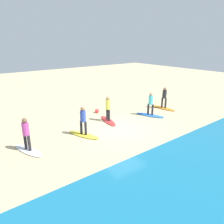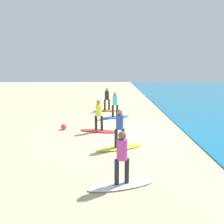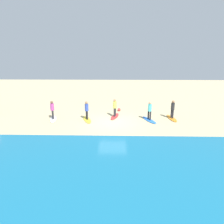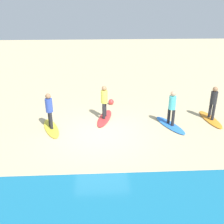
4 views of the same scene
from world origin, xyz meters
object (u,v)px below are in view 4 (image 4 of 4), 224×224
(surfer_red, at_px, (104,100))
(beach_ball, at_px, (111,102))
(surfer_orange, at_px, (213,101))
(surfer_blue, at_px, (172,106))
(surfboard_orange, at_px, (210,119))
(surfboard_yellow, at_px, (51,128))
(surfer_yellow, at_px, (49,108))
(surfboard_blue, at_px, (170,125))
(surfboard_red, at_px, (104,118))

(surfer_red, height_order, beach_ball, surfer_red)
(surfer_orange, distance_m, surfer_blue, 2.23)
(surfboard_orange, xyz_separation_m, beach_ball, (4.82, -2.36, 0.11))
(surfboard_yellow, xyz_separation_m, surfer_yellow, (0.00, 0.00, 0.99))
(surfboard_blue, distance_m, surfer_red, 3.37)
(surfboard_red, height_order, beach_ball, beach_ball)
(surfboard_orange, xyz_separation_m, surfboard_blue, (2.16, 0.54, 0.00))
(surfboard_red, bearing_deg, beach_ball, -178.61)
(surfboard_orange, height_order, surfer_blue, surfer_blue)
(surfer_red, height_order, surfboard_yellow, surfer_red)
(surfboard_yellow, bearing_deg, surfboard_orange, 73.82)
(beach_ball, bearing_deg, surfboard_red, 77.62)
(surfer_blue, distance_m, surfboard_yellow, 5.66)
(surfer_orange, xyz_separation_m, surfer_red, (5.25, -0.41, 0.00))
(surfer_orange, distance_m, surfboard_yellow, 7.82)
(surfboard_red, bearing_deg, surfer_yellow, -54.82)
(surfer_red, height_order, surfer_yellow, same)
(surfer_red, bearing_deg, beach_ball, -102.38)
(surfer_orange, relative_size, surfboard_yellow, 0.78)
(surfboard_orange, bearing_deg, surfboard_blue, -80.77)
(surfboard_orange, relative_size, beach_ball, 6.74)
(surfer_yellow, bearing_deg, surfer_blue, -179.72)
(beach_ball, bearing_deg, surfer_yellow, 45.13)
(surfer_yellow, bearing_deg, surfboard_orange, -175.79)
(surfboard_orange, xyz_separation_m, surfer_orange, (0.00, 0.00, 0.99))
(surfer_yellow, xyz_separation_m, beach_ball, (-2.91, -2.93, -0.88))
(surfboard_orange, distance_m, surfboard_red, 5.26)
(surfer_orange, distance_m, surfer_yellow, 7.75)
(surfer_yellow, bearing_deg, surfer_red, -158.59)
(surfboard_yellow, height_order, beach_ball, beach_ball)
(surfboard_red, bearing_deg, surfer_red, 20.90)
(surfboard_red, distance_m, beach_ball, 2.00)
(surfer_yellow, relative_size, beach_ball, 5.27)
(surfer_yellow, bearing_deg, surfboard_red, -158.59)
(surfer_orange, bearing_deg, surfboard_orange, -90.00)
(surfboard_blue, xyz_separation_m, surfboard_yellow, (5.57, 0.03, 0.00))
(surfboard_blue, relative_size, surfer_red, 1.28)
(surfboard_orange, bearing_deg, surfer_red, -99.24)
(surfboard_blue, distance_m, surfer_yellow, 5.66)
(surfer_blue, bearing_deg, surfer_orange, -165.95)
(beach_ball, bearing_deg, surfboard_blue, 132.46)
(surfer_blue, xyz_separation_m, surfer_red, (3.08, -0.95, 0.00))
(surfboard_orange, height_order, surfer_orange, surfer_orange)
(surfboard_orange, height_order, surfer_yellow, surfer_yellow)
(surfboard_orange, relative_size, surfboard_blue, 1.00)
(surfboard_orange, relative_size, surfer_yellow, 1.28)
(surfboard_orange, xyz_separation_m, surfer_red, (5.25, -0.41, 0.99))
(surfboard_blue, xyz_separation_m, surfer_blue, (-0.00, 0.00, 0.99))
(surfer_orange, xyz_separation_m, surfboard_red, (5.25, -0.41, -0.99))
(surfer_orange, distance_m, surfboard_blue, 2.44)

